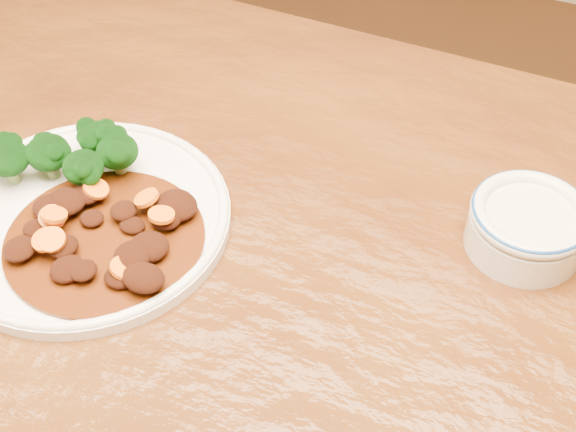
% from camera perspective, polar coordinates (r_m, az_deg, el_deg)
% --- Properties ---
extents(dining_table, '(1.53, 0.95, 0.75)m').
position_cam_1_polar(dining_table, '(0.82, -0.77, -8.93)').
color(dining_table, '#552F0F').
rests_on(dining_table, ground).
extents(dinner_plate, '(0.29, 0.29, 0.02)m').
position_cam_1_polar(dinner_plate, '(0.84, -14.19, -0.09)').
color(dinner_plate, white).
rests_on(dinner_plate, dining_table).
extents(broccoli_florets, '(0.14, 0.11, 0.05)m').
position_cam_1_polar(broccoli_florets, '(0.86, -15.35, 4.25)').
color(broccoli_florets, olive).
rests_on(broccoli_florets, dinner_plate).
extents(mince_stew, '(0.20, 0.20, 0.03)m').
position_cam_1_polar(mince_stew, '(0.79, -12.49, -1.18)').
color(mince_stew, '#481B07').
rests_on(mince_stew, dinner_plate).
extents(dip_bowl, '(0.12, 0.12, 0.05)m').
position_cam_1_polar(dip_bowl, '(0.81, 16.67, -0.60)').
color(dip_bowl, beige).
rests_on(dip_bowl, dining_table).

